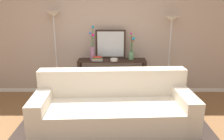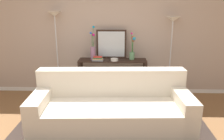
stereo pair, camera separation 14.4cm
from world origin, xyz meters
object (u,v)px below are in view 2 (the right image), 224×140
Objects in this scene: book_stack at (98,59)px; book_row_under_console at (93,94)px; couch at (112,108)px; vase_tall_flowers at (93,51)px; wall_mirror at (111,44)px; floor_lamp_left at (56,31)px; console_table at (113,71)px; vase_short_flowers at (133,49)px; fruit_bowl at (114,60)px; floor_lamp_right at (172,35)px.

book_stack reaches higher than book_row_under_console.
vase_tall_flowers is (-0.43, 1.18, 0.71)m from couch.
wall_mirror reaches higher than book_row_under_console.
couch is 1.28m from book_stack.
floor_lamp_left reaches higher than vase_tall_flowers.
console_table is 4.54× the size of book_row_under_console.
couch is 2.08m from floor_lamp_left.
vase_short_flowers is at bearing 11.03° from book_stack.
floor_lamp_left is 3.18× the size of vase_short_flowers.
floor_lamp_left is at bearing 172.07° from vase_tall_flowers.
fruit_bowl is (0.02, 1.09, 0.55)m from couch.
book_stack is at bearing -37.91° from book_row_under_console.
floor_lamp_left is 1.63m from vase_short_flowers.
vase_tall_flowers is 1.23× the size of vase_short_flowers.
vase_short_flowers is at bearing 72.64° from couch.
book_row_under_console is (-0.42, 0.00, -0.52)m from console_table.
fruit_bowl is at bearing -11.04° from vase_tall_flowers.
floor_lamp_left is 1.06m from book_stack.
floor_lamp_right is at bearing 7.00° from book_stack.
book_stack is (0.11, -0.08, -0.15)m from vase_tall_flowers.
book_row_under_console is at bearing 131.97° from vase_tall_flowers.
couch and fruit_bowl have the same top height.
couch reaches higher than book_row_under_console.
wall_mirror is 0.42m from vase_tall_flowers.
vase_tall_flowers is at bearing -48.03° from book_row_under_console.
floor_lamp_right is 7.46× the size of book_stack.
couch is 1.57m from wall_mirror.
book_row_under_console is (-0.44, 1.20, -0.25)m from couch.
wall_mirror is 4.17× the size of fruit_bowl.
book_stack is at bearing 178.27° from fruit_bowl.
floor_lamp_right is 2.45× the size of vase_tall_flowers.
vase_short_flowers is at bearing 4.33° from vase_tall_flowers.
floor_lamp_left reaches higher than book_row_under_console.
wall_mirror reaches higher than vase_short_flowers.
floor_lamp_right is 2.07m from book_row_under_console.
fruit_bowl reaches higher than book_row_under_console.
floor_lamp_left reaches higher than wall_mirror.
vase_short_flowers is (0.39, 1.24, 0.75)m from couch.
floor_lamp_right reaches higher than console_table.
couch is 1.22m from console_table.
console_table is at bearing -175.76° from floor_lamp_right.
console_table is 1.43m from floor_lamp_right.
console_table is (-0.03, 1.20, 0.27)m from couch.
fruit_bowl is at bearing -74.12° from wall_mirror.
console_table is at bearing 0.00° from book_row_under_console.
book_stack is at bearing -168.97° from vase_short_flowers.
couch is 1.79× the size of console_table.
vase_short_flowers reaches higher than book_stack.
floor_lamp_left is at bearing 168.19° from book_stack.
floor_lamp_left is at bearing 178.32° from vase_short_flowers.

